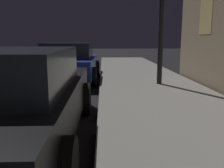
% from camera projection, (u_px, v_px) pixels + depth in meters
% --- Properties ---
extents(car_black, '(1.98, 4.55, 1.43)m').
position_uv_depth(car_black, '(17.00, 98.00, 3.52)').
color(car_black, black).
rests_on(car_black, ground).
extents(car_blue, '(2.20, 4.09, 1.43)m').
position_uv_depth(car_blue, '(70.00, 62.00, 9.08)').
color(car_blue, navy).
rests_on(car_blue, ground).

